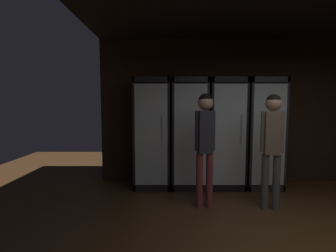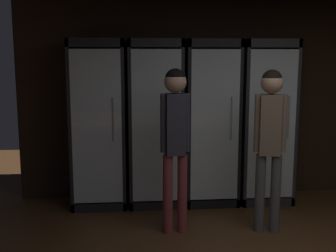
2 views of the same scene
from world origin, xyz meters
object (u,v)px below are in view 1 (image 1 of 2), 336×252
cooler_left (189,134)px  shopper_far (272,138)px  cooler_far_left (153,134)px  shopper_near (205,136)px  cooler_right (262,134)px  cooler_center (225,134)px

cooler_left → shopper_far: bearing=-42.8°
cooler_far_left → cooler_left: size_ratio=1.00×
cooler_left → shopper_far: (1.11, -1.03, 0.06)m
shopper_near → cooler_right: bearing=38.3°
cooler_right → shopper_far: (-0.26, -1.03, 0.07)m
shopper_near → shopper_far: shopper_near is taller
cooler_center → cooler_right: 0.69m
cooler_far_left → cooler_right: same height
cooler_far_left → shopper_near: bearing=-49.1°
cooler_center → cooler_left: bearing=-179.9°
cooler_left → shopper_far: cooler_left is taller
cooler_center → cooler_right: bearing=0.0°
cooler_far_left → shopper_far: size_ratio=1.20×
cooler_left → shopper_near: cooler_left is taller
cooler_right → shopper_far: 1.06m
cooler_left → cooler_right: (1.37, 0.00, -0.01)m
cooler_far_left → cooler_center: same height
cooler_left → shopper_near: 0.98m
cooler_left → cooler_center: 0.68m
cooler_center → shopper_far: (0.42, -1.03, 0.08)m
cooler_right → shopper_near: bearing=-141.7°
shopper_near → shopper_far: size_ratio=1.01×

